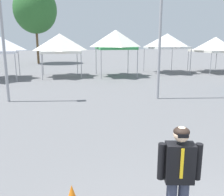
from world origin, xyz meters
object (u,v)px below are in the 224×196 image
(tree_behind_tents_center, at_px, (35,10))
(person_foreground, at_px, (179,174))
(canopy_tent_behind_left, at_px, (60,43))
(canopy_tent_behind_center, at_px, (167,41))
(canopy_tent_left_of_center, at_px, (116,40))
(canopy_tent_far_left, at_px, (215,45))

(tree_behind_tents_center, bearing_deg, person_foreground, -86.04)
(canopy_tent_behind_left, xyz_separation_m, canopy_tent_behind_center, (9.36, -0.09, 0.15))
(canopy_tent_behind_left, distance_m, person_foreground, 18.07)
(canopy_tent_left_of_center, xyz_separation_m, person_foreground, (-4.04, -17.01, -1.91))
(canopy_tent_behind_center, distance_m, person_foreground, 20.15)
(person_foreground, bearing_deg, canopy_tent_behind_center, 63.11)
(canopy_tent_behind_center, xyz_separation_m, person_foreground, (-9.08, -17.90, -1.78))
(canopy_tent_behind_left, xyz_separation_m, canopy_tent_far_left, (13.71, -0.95, -0.15))
(canopy_tent_behind_center, bearing_deg, canopy_tent_behind_left, 179.43)
(canopy_tent_far_left, height_order, tree_behind_tents_center, tree_behind_tents_center)
(canopy_tent_left_of_center, xyz_separation_m, canopy_tent_behind_center, (5.03, 0.89, -0.14))
(canopy_tent_behind_left, height_order, canopy_tent_behind_center, canopy_tent_behind_center)
(canopy_tent_behind_left, relative_size, canopy_tent_behind_center, 0.98)
(canopy_tent_behind_center, bearing_deg, canopy_tent_left_of_center, -170.01)
(canopy_tent_behind_left, height_order, person_foreground, canopy_tent_behind_left)
(person_foreground, bearing_deg, canopy_tent_left_of_center, 76.63)
(person_foreground, distance_m, tree_behind_tents_center, 30.89)
(canopy_tent_behind_center, height_order, canopy_tent_far_left, canopy_tent_behind_center)
(canopy_tent_far_left, distance_m, person_foreground, 21.74)
(canopy_tent_far_left, xyz_separation_m, person_foreground, (-13.43, -17.04, -1.48))
(canopy_tent_far_left, bearing_deg, tree_behind_tents_center, 139.42)
(canopy_tent_behind_left, distance_m, canopy_tent_behind_center, 9.36)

